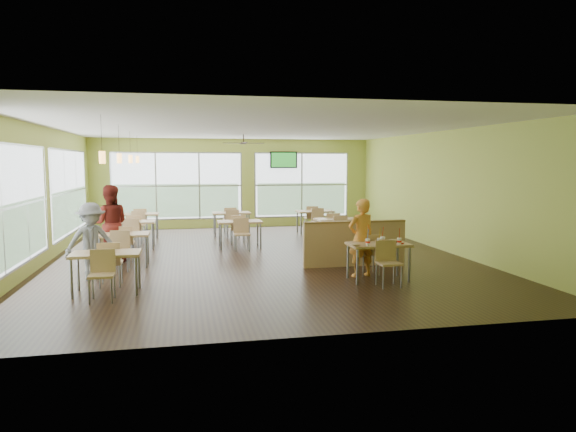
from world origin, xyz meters
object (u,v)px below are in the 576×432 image
at_px(main_table, 378,249).
at_px(man_plaid, 361,238).
at_px(half_wall_divider, 355,243).
at_px(food_basket, 394,241).

height_order(main_table, man_plaid, man_plaid).
bearing_deg(half_wall_divider, man_plaid, -102.09).
bearing_deg(man_plaid, main_table, 107.38).
relative_size(main_table, man_plaid, 0.94).
relative_size(man_plaid, food_basket, 7.18).
xyz_separation_m(main_table, man_plaid, (-0.23, 0.39, 0.18)).
relative_size(half_wall_divider, man_plaid, 1.48).
bearing_deg(half_wall_divider, main_table, -90.00).
bearing_deg(man_plaid, food_basket, 138.48).
distance_m(main_table, man_plaid, 0.49).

